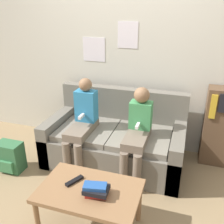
{
  "coord_description": "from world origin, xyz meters",
  "views": [
    {
      "loc": [
        0.78,
        -2.02,
        1.81
      ],
      "look_at": [
        0.0,
        0.41,
        0.72
      ],
      "focal_mm": 40.0,
      "sensor_mm": 36.0,
      "label": 1
    }
  ],
  "objects_px": {
    "couch": "(116,141)",
    "tv_remote": "(74,181)",
    "coffee_table": "(90,194)",
    "backpack": "(10,157)",
    "person_left": "(82,122)",
    "person_right": "(138,131)",
    "bookshelf": "(221,127)"
  },
  "relations": [
    {
      "from": "bookshelf",
      "to": "backpack",
      "type": "relative_size",
      "value": 2.69
    },
    {
      "from": "person_left",
      "to": "bookshelf",
      "type": "height_order",
      "value": "person_left"
    },
    {
      "from": "couch",
      "to": "bookshelf",
      "type": "xyz_separation_m",
      "value": [
        1.2,
        0.34,
        0.21
      ]
    },
    {
      "from": "person_left",
      "to": "tv_remote",
      "type": "distance_m",
      "value": 0.9
    },
    {
      "from": "couch",
      "to": "backpack",
      "type": "height_order",
      "value": "couch"
    },
    {
      "from": "tv_remote",
      "to": "person_right",
      "type": "bearing_deg",
      "value": 93.96
    },
    {
      "from": "coffee_table",
      "to": "backpack",
      "type": "relative_size",
      "value": 2.33
    },
    {
      "from": "person_left",
      "to": "coffee_table",
      "type": "bearing_deg",
      "value": -62.89
    },
    {
      "from": "couch",
      "to": "bookshelf",
      "type": "distance_m",
      "value": 1.27
    },
    {
      "from": "person_right",
      "to": "bookshelf",
      "type": "xyz_separation_m",
      "value": [
        0.89,
        0.56,
        -0.08
      ]
    },
    {
      "from": "person_right",
      "to": "bookshelf",
      "type": "distance_m",
      "value": 1.05
    },
    {
      "from": "couch",
      "to": "backpack",
      "type": "distance_m",
      "value": 1.26
    },
    {
      "from": "person_left",
      "to": "person_right",
      "type": "height_order",
      "value": "person_left"
    },
    {
      "from": "person_left",
      "to": "person_right",
      "type": "distance_m",
      "value": 0.65
    },
    {
      "from": "coffee_table",
      "to": "person_right",
      "type": "relative_size",
      "value": 0.82
    },
    {
      "from": "person_left",
      "to": "backpack",
      "type": "xyz_separation_m",
      "value": [
        -0.78,
        -0.37,
        -0.4
      ]
    },
    {
      "from": "couch",
      "to": "person_right",
      "type": "distance_m",
      "value": 0.48
    },
    {
      "from": "bookshelf",
      "to": "backpack",
      "type": "xyz_separation_m",
      "value": [
        -2.32,
        -0.93,
        -0.31
      ]
    },
    {
      "from": "couch",
      "to": "tv_remote",
      "type": "xyz_separation_m",
      "value": [
        -0.04,
        -1.04,
        0.17
      ]
    },
    {
      "from": "coffee_table",
      "to": "backpack",
      "type": "xyz_separation_m",
      "value": [
        -1.23,
        0.51,
        -0.21
      ]
    },
    {
      "from": "person_right",
      "to": "bookshelf",
      "type": "relative_size",
      "value": 1.06
    },
    {
      "from": "coffee_table",
      "to": "tv_remote",
      "type": "xyz_separation_m",
      "value": [
        -0.16,
        0.05,
        0.06
      ]
    },
    {
      "from": "bookshelf",
      "to": "person_right",
      "type": "bearing_deg",
      "value": -147.95
    },
    {
      "from": "bookshelf",
      "to": "backpack",
      "type": "distance_m",
      "value": 2.52
    },
    {
      "from": "coffee_table",
      "to": "couch",
      "type": "bearing_deg",
      "value": 95.79
    },
    {
      "from": "tv_remote",
      "to": "bookshelf",
      "type": "distance_m",
      "value": 1.87
    },
    {
      "from": "coffee_table",
      "to": "tv_remote",
      "type": "distance_m",
      "value": 0.17
    },
    {
      "from": "tv_remote",
      "to": "backpack",
      "type": "relative_size",
      "value": 0.48
    },
    {
      "from": "person_left",
      "to": "backpack",
      "type": "height_order",
      "value": "person_left"
    },
    {
      "from": "couch",
      "to": "bookshelf",
      "type": "relative_size",
      "value": 1.7
    },
    {
      "from": "couch",
      "to": "person_left",
      "type": "relative_size",
      "value": 1.54
    },
    {
      "from": "couch",
      "to": "tv_remote",
      "type": "height_order",
      "value": "couch"
    }
  ]
}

